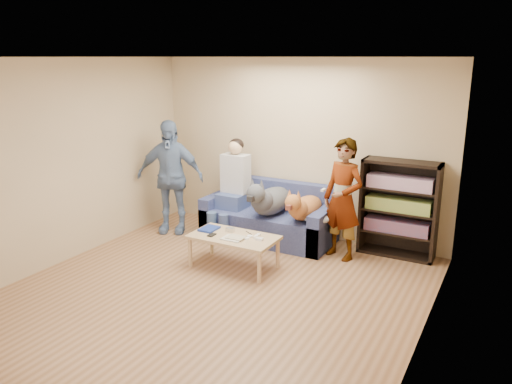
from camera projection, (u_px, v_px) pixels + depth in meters
The scene contains 26 objects.
ground at pixel (205, 300), 5.53m from camera, with size 5.00×5.00×0.00m, color brown.
ceiling at pixel (197, 57), 4.84m from camera, with size 5.00×5.00×0.00m, color white.
wall_back at pixel (298, 149), 7.31m from camera, with size 4.50×4.50×0.00m, color tan.
wall_left at pixel (52, 165), 6.22m from camera, with size 5.00×5.00×0.00m, color tan.
wall_right at pixel (425, 218), 4.15m from camera, with size 5.00×5.00×0.00m, color tan.
blanket at pixel (317, 218), 6.75m from camera, with size 0.40×0.34×0.14m, color #AAABAF.
person_standing_right at pixel (343, 199), 6.50m from camera, with size 0.59×0.38×1.61m, color gray.
person_standing_left at pixel (170, 177), 7.48m from camera, with size 1.01×0.42×1.72m, color #6B7EAB.
held_controller at pixel (323, 190), 6.38m from camera, with size 0.04×0.11×0.03m, color silver.
notebook_blue at pixel (209, 229), 6.50m from camera, with size 0.20×0.26×0.03m, color navy.
papers at pixel (233, 238), 6.17m from camera, with size 0.26×0.20×0.01m, color beige.
magazine at pixel (236, 237), 6.17m from camera, with size 0.22×0.17×0.01m, color #B3A98F.
camera_silver at pixel (230, 230), 6.43m from camera, with size 0.11×0.06×0.05m, color silver.
controller_a at pixel (257, 236), 6.23m from camera, with size 0.04×0.13×0.03m, color white.
controller_b at pixel (260, 239), 6.13m from camera, with size 0.09×0.06×0.03m, color white.
headphone_cup_a at pixel (247, 238), 6.17m from camera, with size 0.07×0.07×0.02m, color white.
headphone_cup_b at pixel (250, 236), 6.24m from camera, with size 0.07×0.07×0.02m, color white.
pen_orange at pixel (226, 239), 6.15m from camera, with size 0.01×0.01×0.14m, color #CC631C.
pen_black at pixel (249, 233), 6.38m from camera, with size 0.01×0.01×0.14m, color black.
wallet at pixel (212, 235), 6.29m from camera, with size 0.07×0.12×0.01m, color black.
sofa at pixel (270, 220), 7.35m from camera, with size 1.90×0.85×0.82m.
person_seated at pixel (232, 185), 7.37m from camera, with size 0.40×0.73×1.47m.
dog_gray at pixel (269, 200), 7.05m from camera, with size 0.42×1.25×0.61m.
dog_tan at pixel (304, 207), 6.83m from camera, with size 0.35×1.14×0.51m.
coffee_table at pixel (234, 239), 6.29m from camera, with size 1.10×0.60×0.42m.
bookshelf at pixel (399, 207), 6.62m from camera, with size 1.00×0.34×1.30m.
Camera 1 is at (2.88, -4.15, 2.60)m, focal length 35.00 mm.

